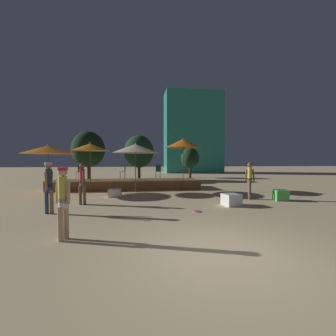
# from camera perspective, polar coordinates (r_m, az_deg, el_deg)

# --- Properties ---
(ground_plane) EXTENTS (120.00, 120.00, 0.00)m
(ground_plane) POSITION_cam_1_polar(r_m,az_deg,el_deg) (4.91, 12.79, -20.63)
(ground_plane) COLOR #D1B784
(wooden_deck) EXTENTS (9.44, 2.42, 0.66)m
(wooden_deck) POSITION_cam_1_polar(r_m,az_deg,el_deg) (15.13, -10.48, -4.07)
(wooden_deck) COLOR brown
(wooden_deck) RESTS_ON ground
(patio_umbrella_0) EXTENTS (2.72, 2.72, 2.91)m
(patio_umbrella_0) POSITION_cam_1_polar(r_m,az_deg,el_deg) (13.31, -8.27, 4.92)
(patio_umbrella_0) COLOR brown
(patio_umbrella_0) RESTS_ON ground
(patio_umbrella_1) EXTENTS (2.18, 2.18, 3.27)m
(patio_umbrella_1) POSITION_cam_1_polar(r_m,az_deg,el_deg) (14.05, 3.83, 6.25)
(patio_umbrella_1) COLOR brown
(patio_umbrella_1) RESTS_ON ground
(patio_umbrella_2) EXTENTS (2.80, 2.80, 2.77)m
(patio_umbrella_2) POSITION_cam_1_polar(r_m,az_deg,el_deg) (14.28, -28.18, 4.11)
(patio_umbrella_2) COLOR brown
(patio_umbrella_2) RESTS_ON ground
(patio_umbrella_3) EXTENTS (2.14, 2.14, 2.93)m
(patio_umbrella_3) POSITION_cam_1_polar(r_m,az_deg,el_deg) (13.85, -19.17, 5.02)
(patio_umbrella_3) COLOR brown
(patio_umbrella_3) RESTS_ON ground
(cube_seat_0) EXTENTS (0.65, 0.65, 0.40)m
(cube_seat_0) POSITION_cam_1_polar(r_m,az_deg,el_deg) (11.99, -13.33, -6.12)
(cube_seat_0) COLOR white
(cube_seat_0) RESTS_ON ground
(cube_seat_1) EXTENTS (0.65, 0.65, 0.49)m
(cube_seat_1) POSITION_cam_1_polar(r_m,az_deg,el_deg) (11.82, 26.68, -6.18)
(cube_seat_1) COLOR #4CC651
(cube_seat_1) RESTS_ON ground
(cube_seat_2) EXTENTS (0.75, 0.75, 0.49)m
(cube_seat_2) POSITION_cam_1_polar(r_m,az_deg,el_deg) (9.76, 15.77, -7.76)
(cube_seat_2) COLOR white
(cube_seat_2) RESTS_ON ground
(person_0) EXTENTS (0.44, 0.28, 1.73)m
(person_0) POSITION_cam_1_polar(r_m,az_deg,el_deg) (5.86, -25.14, -7.14)
(person_0) COLOR tan
(person_0) RESTS_ON ground
(person_1) EXTENTS (0.31, 0.52, 1.82)m
(person_1) POSITION_cam_1_polar(r_m,az_deg,el_deg) (8.91, -28.01, -3.67)
(person_1) COLOR #997051
(person_1) RESTS_ON ground
(person_2) EXTENTS (0.33, 0.52, 1.76)m
(person_2) POSITION_cam_1_polar(r_m,az_deg,el_deg) (10.20, -20.95, -3.33)
(person_2) COLOR brown
(person_2) RESTS_ON ground
(person_3) EXTENTS (0.47, 0.29, 1.77)m
(person_3) POSITION_cam_1_polar(r_m,az_deg,el_deg) (11.51, 20.03, -2.66)
(person_3) COLOR brown
(person_3) RESTS_ON ground
(bistro_chair_0) EXTENTS (0.42, 0.42, 0.90)m
(bistro_chair_0) POSITION_cam_1_polar(r_m,az_deg,el_deg) (16.02, -21.45, -0.57)
(bistro_chair_0) COLOR #2D3338
(bistro_chair_0) RESTS_ON wooden_deck
(bistro_chair_1) EXTENTS (0.42, 0.42, 0.90)m
(bistro_chair_1) POSITION_cam_1_polar(r_m,az_deg,el_deg) (15.47, -2.51, -0.52)
(bistro_chair_1) COLOR #1E4C47
(bistro_chair_1) RESTS_ON wooden_deck
(bistro_chair_2) EXTENTS (0.40, 0.40, 0.90)m
(bistro_chair_2) POSITION_cam_1_polar(r_m,az_deg,el_deg) (15.44, -11.14, -0.56)
(bistro_chair_2) COLOR #47474C
(bistro_chair_2) RESTS_ON wooden_deck
(frisbee_disc) EXTENTS (0.26, 0.26, 0.03)m
(frisbee_disc) POSITION_cam_1_polar(r_m,az_deg,el_deg) (8.41, 7.41, -10.84)
(frisbee_disc) COLOR #E54C99
(frisbee_disc) RESTS_ON ground
(background_tree_0) EXTENTS (2.95, 2.95, 4.50)m
(background_tree_0) POSITION_cam_1_polar(r_m,az_deg,el_deg) (21.69, -19.57, 4.48)
(background_tree_0) COLOR #3D2B1C
(background_tree_0) RESTS_ON ground
(background_tree_1) EXTENTS (1.96, 1.96, 3.20)m
(background_tree_1) POSITION_cam_1_polar(r_m,az_deg,el_deg) (24.20, 5.64, 2.52)
(background_tree_1) COLOR #3D2B1C
(background_tree_1) RESTS_ON ground
(background_tree_2) EXTENTS (2.79, 2.79, 4.24)m
(background_tree_2) POSITION_cam_1_polar(r_m,az_deg,el_deg) (21.51, -7.39, 4.14)
(background_tree_2) COLOR #3D2B1C
(background_tree_2) RESTS_ON ground
(distant_building) EXTENTS (8.57, 4.09, 12.15)m
(distant_building) POSITION_cam_1_polar(r_m,az_deg,el_deg) (34.99, 6.36, 8.87)
(distant_building) COLOR teal
(distant_building) RESTS_ON ground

